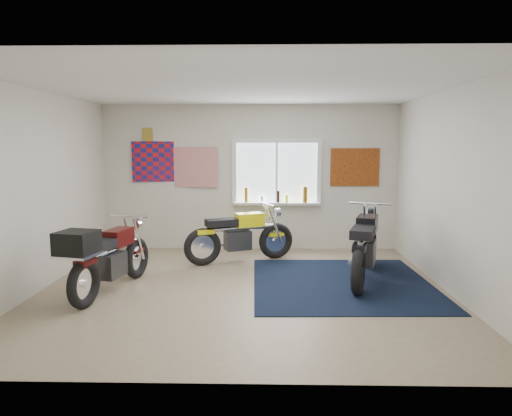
{
  "coord_description": "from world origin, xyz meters",
  "views": [
    {
      "loc": [
        0.3,
        -6.03,
        1.96
      ],
      "look_at": [
        0.16,
        0.4,
        1.07
      ],
      "focal_mm": 32.0,
      "sensor_mm": 36.0,
      "label": 1
    }
  ],
  "objects_px": {
    "navy_rug": "(342,283)",
    "maroon_tourer": "(106,257)",
    "yellow_triumph": "(240,237)",
    "black_chrome_bike": "(365,248)"
  },
  "relations": [
    {
      "from": "navy_rug",
      "to": "maroon_tourer",
      "type": "distance_m",
      "value": 3.26
    },
    {
      "from": "yellow_triumph",
      "to": "maroon_tourer",
      "type": "distance_m",
      "value": 2.41
    },
    {
      "from": "navy_rug",
      "to": "yellow_triumph",
      "type": "xyz_separation_m",
      "value": [
        -1.52,
        1.18,
        0.42
      ]
    },
    {
      "from": "navy_rug",
      "to": "yellow_triumph",
      "type": "bearing_deg",
      "value": 142.23
    },
    {
      "from": "navy_rug",
      "to": "maroon_tourer",
      "type": "bearing_deg",
      "value": -169.67
    },
    {
      "from": "black_chrome_bike",
      "to": "navy_rug",
      "type": "bearing_deg",
      "value": 136.21
    },
    {
      "from": "navy_rug",
      "to": "black_chrome_bike",
      "type": "relative_size",
      "value": 1.27
    },
    {
      "from": "navy_rug",
      "to": "black_chrome_bike",
      "type": "height_order",
      "value": "black_chrome_bike"
    },
    {
      "from": "maroon_tourer",
      "to": "black_chrome_bike",
      "type": "bearing_deg",
      "value": -65.51
    },
    {
      "from": "navy_rug",
      "to": "black_chrome_bike",
      "type": "bearing_deg",
      "value": 27.88
    }
  ]
}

